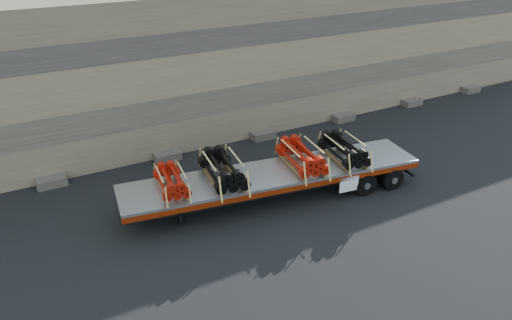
{
  "coord_description": "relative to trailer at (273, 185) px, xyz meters",
  "views": [
    {
      "loc": [
        -9.31,
        -15.11,
        10.04
      ],
      "look_at": [
        -0.93,
        0.09,
        1.48
      ],
      "focal_mm": 35.0,
      "sensor_mm": 36.0,
      "label": 1
    }
  ],
  "objects": [
    {
      "name": "ground",
      "position": [
        0.55,
        0.6,
        -0.59
      ],
      "size": [
        120.0,
        120.0,
        0.0
      ],
      "primitive_type": "plane",
      "color": "black",
      "rests_on": "ground"
    },
    {
      "name": "rock_wall",
      "position": [
        0.55,
        7.1,
        2.91
      ],
      "size": [
        44.0,
        3.0,
        7.0
      ],
      "primitive_type": "cube",
      "color": "#7A6B54",
      "rests_on": "ground"
    },
    {
      "name": "trailer",
      "position": [
        0.0,
        0.0,
        0.0
      ],
      "size": [
        11.96,
        3.89,
        1.18
      ],
      "primitive_type": null,
      "rotation": [
        0.0,
        0.0,
        -0.14
      ],
      "color": "#B0B2B8",
      "rests_on": "ground"
    },
    {
      "name": "bundle_front",
      "position": [
        -3.89,
        0.55,
        0.94
      ],
      "size": [
        1.25,
        2.08,
        0.7
      ],
      "primitive_type": null,
      "rotation": [
        0.0,
        0.0,
        -0.14
      ],
      "color": "#A21608",
      "rests_on": "trailer"
    },
    {
      "name": "bundle_midfront",
      "position": [
        -1.99,
        0.28,
        1.03
      ],
      "size": [
        1.59,
        2.65,
        0.88
      ],
      "primitive_type": null,
      "rotation": [
        0.0,
        0.0,
        -0.14
      ],
      "color": "black",
      "rests_on": "trailer"
    },
    {
      "name": "bundle_midrear",
      "position": [
        1.17,
        -0.17,
        1.02
      ],
      "size": [
        1.54,
        2.57,
        0.86
      ],
      "primitive_type": null,
      "rotation": [
        0.0,
        0.0,
        -0.14
      ],
      "color": "#A21608",
      "rests_on": "trailer"
    },
    {
      "name": "bundle_rear",
      "position": [
        3.01,
        -0.43,
        1.0
      ],
      "size": [
        1.48,
        2.47,
        0.82
      ],
      "primitive_type": null,
      "rotation": [
        0.0,
        0.0,
        -0.14
      ],
      "color": "black",
      "rests_on": "trailer"
    }
  ]
}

